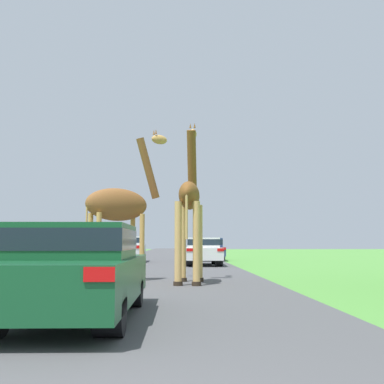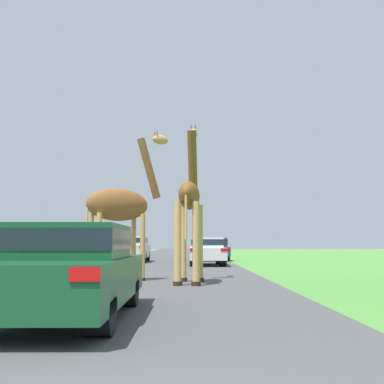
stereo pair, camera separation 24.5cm
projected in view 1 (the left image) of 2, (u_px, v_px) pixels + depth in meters
road at (166, 260)px, 31.40m from camera, size 7.19×120.00×0.00m
giraffe_near_road at (190, 203)px, 13.69m from camera, size 0.87×2.68×4.86m
giraffe_companion at (120, 205)px, 14.41m from camera, size 2.54×1.91×4.73m
car_lead_maroon at (75, 268)px, 7.23m from camera, size 1.80×4.62×1.41m
car_queue_right at (129, 248)px, 28.05m from camera, size 1.71×4.02×1.48m
car_queue_left at (203, 250)px, 24.19m from camera, size 1.74×4.26×1.37m
car_far_ahead at (208, 248)px, 30.76m from camera, size 1.84×4.29×1.42m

